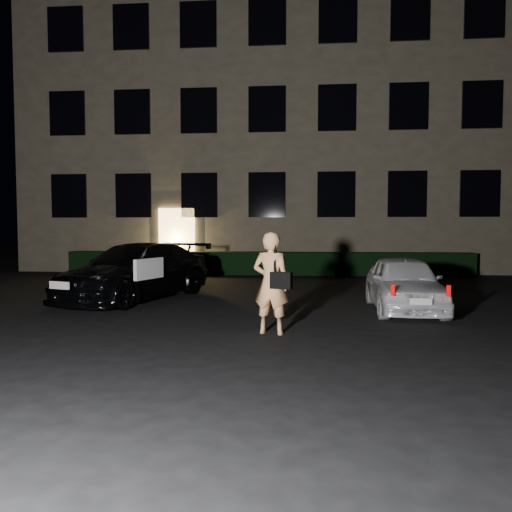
{
  "coord_description": "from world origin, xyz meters",
  "views": [
    {
      "loc": [
        1.28,
        -8.02,
        1.77
      ],
      "look_at": [
        0.39,
        2.0,
        1.19
      ],
      "focal_mm": 35.0,
      "sensor_mm": 36.0,
      "label": 1
    }
  ],
  "objects": [
    {
      "name": "man",
      "position": [
        0.8,
        0.18,
        0.85
      ],
      "size": [
        0.71,
        0.56,
        1.7
      ],
      "rotation": [
        0.0,
        0.0,
        2.89
      ],
      "color": "#FFB271",
      "rests_on": "ground"
    },
    {
      "name": "building",
      "position": [
        -0.0,
        14.99,
        6.0
      ],
      "size": [
        20.0,
        8.11,
        12.0
      ],
      "color": "brown",
      "rests_on": "ground"
    },
    {
      "name": "hatch",
      "position": [
        3.47,
        2.74,
        0.58
      ],
      "size": [
        1.46,
        3.46,
        1.17
      ],
      "rotation": [
        0.0,
        0.0,
        -0.02
      ],
      "color": "white",
      "rests_on": "ground"
    },
    {
      "name": "sedan",
      "position": [
        -2.76,
        3.9,
        0.69
      ],
      "size": [
        3.37,
        5.11,
        1.38
      ],
      "rotation": [
        0.0,
        0.0,
        -0.33
      ],
      "color": "black",
      "rests_on": "ground"
    },
    {
      "name": "hedge",
      "position": [
        0.0,
        10.5,
        0.42
      ],
      "size": [
        15.0,
        0.7,
        0.85
      ],
      "primitive_type": "cube",
      "color": "black",
      "rests_on": "ground"
    },
    {
      "name": "ground",
      "position": [
        0.0,
        0.0,
        0.0
      ],
      "size": [
        80.0,
        80.0,
        0.0
      ],
      "primitive_type": "plane",
      "color": "black",
      "rests_on": "ground"
    }
  ]
}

